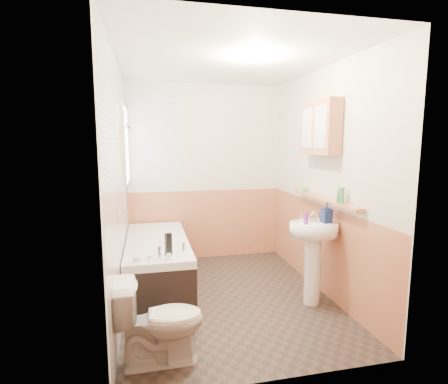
{
  "coord_description": "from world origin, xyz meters",
  "views": [
    {
      "loc": [
        -0.83,
        -3.55,
        1.69
      ],
      "look_at": [
        0.0,
        0.15,
        1.15
      ],
      "focal_mm": 28.0,
      "sensor_mm": 36.0,
      "label": 1
    }
  ],
  "objects_px": {
    "medicine_cabinet": "(320,128)",
    "pine_shelf": "(324,199)",
    "sink": "(313,246)",
    "bathtub": "(158,261)",
    "toilet": "(160,321)"
  },
  "relations": [
    {
      "from": "toilet",
      "to": "pine_shelf",
      "type": "distance_m",
      "value": 2.12
    },
    {
      "from": "bathtub",
      "to": "medicine_cabinet",
      "type": "relative_size",
      "value": 2.69
    },
    {
      "from": "sink",
      "to": "pine_shelf",
      "type": "xyz_separation_m",
      "value": [
        0.2,
        0.17,
        0.46
      ]
    },
    {
      "from": "bathtub",
      "to": "sink",
      "type": "xyz_separation_m",
      "value": [
        1.57,
        -0.83,
        0.33
      ]
    },
    {
      "from": "toilet",
      "to": "sink",
      "type": "height_order",
      "value": "sink"
    },
    {
      "from": "bathtub",
      "to": "toilet",
      "type": "relative_size",
      "value": 2.54
    },
    {
      "from": "bathtub",
      "to": "pine_shelf",
      "type": "bearing_deg",
      "value": -20.22
    },
    {
      "from": "bathtub",
      "to": "medicine_cabinet",
      "type": "distance_m",
      "value": 2.4
    },
    {
      "from": "medicine_cabinet",
      "to": "pine_shelf",
      "type": "bearing_deg",
      "value": -75.25
    },
    {
      "from": "medicine_cabinet",
      "to": "sink",
      "type": "bearing_deg",
      "value": -121.59
    },
    {
      "from": "toilet",
      "to": "bathtub",
      "type": "bearing_deg",
      "value": -1.69
    },
    {
      "from": "sink",
      "to": "medicine_cabinet",
      "type": "relative_size",
      "value": 1.55
    },
    {
      "from": "sink",
      "to": "medicine_cabinet",
      "type": "distance_m",
      "value": 1.27
    },
    {
      "from": "sink",
      "to": "pine_shelf",
      "type": "distance_m",
      "value": 0.53
    },
    {
      "from": "sink",
      "to": "toilet",
      "type": "bearing_deg",
      "value": -156.17
    }
  ]
}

